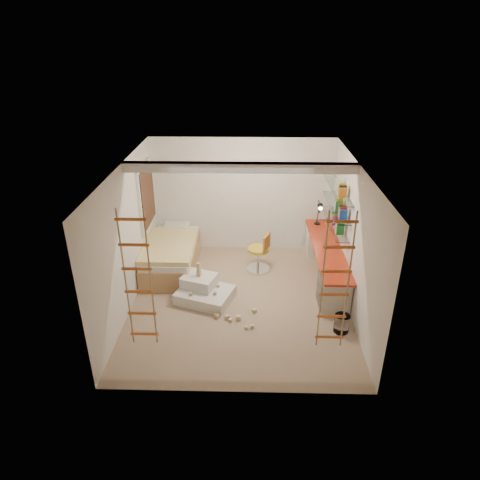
{
  "coord_description": "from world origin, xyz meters",
  "views": [
    {
      "loc": [
        0.18,
        -6.74,
        4.6
      ],
      "look_at": [
        0.0,
        0.3,
        1.15
      ],
      "focal_mm": 32.0,
      "sensor_mm": 36.0,
      "label": 1
    }
  ],
  "objects_px": {
    "play_platform": "(203,291)",
    "swivel_chair": "(259,257)",
    "desk": "(326,262)",
    "bed": "(172,255)"
  },
  "relations": [
    {
      "from": "play_platform",
      "to": "swivel_chair",
      "type": "bearing_deg",
      "value": 45.92
    },
    {
      "from": "bed",
      "to": "play_platform",
      "type": "distance_m",
      "value": 1.4
    },
    {
      "from": "desk",
      "to": "bed",
      "type": "height_order",
      "value": "desk"
    },
    {
      "from": "bed",
      "to": "swivel_chair",
      "type": "xyz_separation_m",
      "value": [
        1.86,
        -0.04,
        -0.01
      ]
    },
    {
      "from": "swivel_chair",
      "to": "play_platform",
      "type": "distance_m",
      "value": 1.54
    },
    {
      "from": "swivel_chair",
      "to": "play_platform",
      "type": "height_order",
      "value": "swivel_chair"
    },
    {
      "from": "bed",
      "to": "play_platform",
      "type": "relative_size",
      "value": 1.69
    },
    {
      "from": "desk",
      "to": "swivel_chair",
      "type": "relative_size",
      "value": 3.25
    },
    {
      "from": "swivel_chair",
      "to": "play_platform",
      "type": "xyz_separation_m",
      "value": [
        -1.07,
        -1.1,
        -0.15
      ]
    },
    {
      "from": "desk",
      "to": "swivel_chair",
      "type": "bearing_deg",
      "value": 166.28
    }
  ]
}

